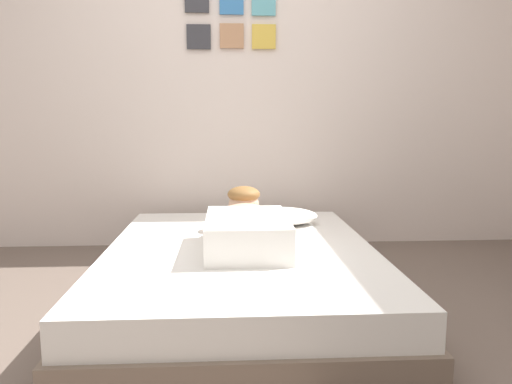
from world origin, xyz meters
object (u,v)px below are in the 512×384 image
at_px(pillow, 278,216).
at_px(cell_phone, 274,243).
at_px(coffee_cup, 258,226).
at_px(person_lying, 246,225).
at_px(bed, 241,271).

relative_size(pillow, cell_phone, 3.71).
xyz_separation_m(coffee_cup, cell_phone, (0.07, -0.26, -0.03)).
height_order(person_lying, coffee_cup, person_lying).
bearing_deg(cell_phone, bed, -164.13).
xyz_separation_m(bed, pillow, (0.25, 0.53, 0.20)).
xyz_separation_m(pillow, cell_phone, (-0.07, -0.48, -0.05)).
xyz_separation_m(pillow, person_lying, (-0.22, -0.49, 0.05)).
xyz_separation_m(bed, person_lying, (0.03, 0.05, 0.25)).
relative_size(pillow, coffee_cup, 4.16).
bearing_deg(cell_phone, pillow, 81.62).
bearing_deg(pillow, person_lying, -114.61).
relative_size(person_lying, coffee_cup, 7.36).
bearing_deg(coffee_cup, pillow, 57.78).
relative_size(pillow, person_lying, 0.57).
bearing_deg(pillow, coffee_cup, -122.22).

